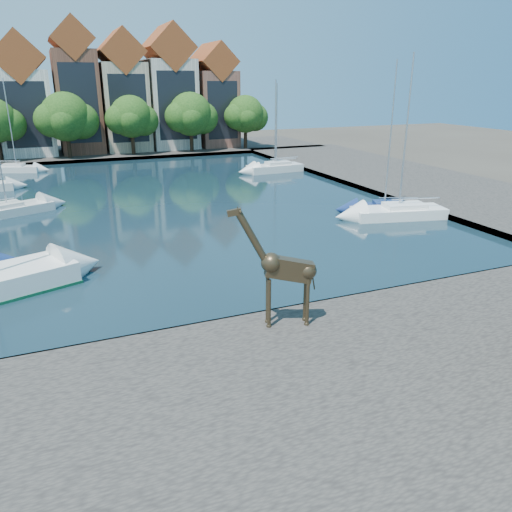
{
  "coord_description": "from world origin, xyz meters",
  "views": [
    {
      "loc": [
        -8.66,
        -17.76,
        9.81
      ],
      "look_at": [
        -1.09,
        0.5,
        2.82
      ],
      "focal_mm": 35.0,
      "sensor_mm": 36.0,
      "label": 1
    }
  ],
  "objects": [
    {
      "name": "sailboat_right_b",
      "position": [
        15.0,
        13.27,
        0.59
      ],
      "size": [
        5.61,
        3.78,
        11.13
      ],
      "color": "navy",
      "rests_on": "water_basin"
    },
    {
      "name": "sailboat_right_c",
      "position": [
        15.0,
        33.38,
        0.63
      ],
      "size": [
        5.24,
        2.05,
        9.42
      ],
      "color": "silver",
      "rests_on": "water_basin"
    },
    {
      "name": "far_tree_far_east",
      "position": [
        18.09,
        50.49,
        5.08
      ],
      "size": [
        6.76,
        5.2,
        7.36
      ],
      "color": "#332114",
      "rests_on": "far_quay"
    },
    {
      "name": "near_quay",
      "position": [
        0.0,
        -7.0,
        0.25
      ],
      "size": [
        50.0,
        14.0,
        0.5
      ],
      "primitive_type": "cube",
      "color": "#44413B",
      "rests_on": "ground"
    },
    {
      "name": "far_quay",
      "position": [
        0.0,
        56.0,
        0.25
      ],
      "size": [
        60.0,
        16.0,
        0.5
      ],
      "primitive_type": "cube",
      "color": "#44413B",
      "rests_on": "ground"
    },
    {
      "name": "water_basin",
      "position": [
        0.0,
        24.0,
        0.04
      ],
      "size": [
        38.0,
        50.0,
        0.08
      ],
      "primitive_type": "cube",
      "color": "black",
      "rests_on": "ground"
    },
    {
      "name": "townhouse_center",
      "position": [
        -4.0,
        55.99,
        8.36
      ],
      "size": [
        5.44,
        9.18,
        16.93
      ],
      "color": "brown",
      "rests_on": "far_quay"
    },
    {
      "name": "sailboat_right_a",
      "position": [
        15.0,
        11.53,
        0.67
      ],
      "size": [
        7.17,
        3.82,
        11.51
      ],
      "color": "white",
      "rests_on": "water_basin"
    },
    {
      "name": "far_tree_mid_west",
      "position": [
        -5.89,
        50.49,
        5.29
      ],
      "size": [
        7.8,
        6.0,
        8.0
      ],
      "color": "#332114",
      "rests_on": "far_quay"
    },
    {
      "name": "townhouse_west_inner",
      "position": [
        -10.5,
        55.99,
        7.35
      ],
      "size": [
        6.43,
        9.18,
        15.15
      ],
      "color": "white",
      "rests_on": "far_quay"
    },
    {
      "name": "right_quay",
      "position": [
        25.0,
        24.0,
        0.25
      ],
      "size": [
        14.0,
        52.0,
        0.5
      ],
      "primitive_type": "cube",
      "color": "#44413B",
      "rests_on": "ground"
    },
    {
      "name": "townhouse_east_mid",
      "position": [
        8.5,
        55.99,
        8.1
      ],
      "size": [
        6.43,
        9.18,
        16.65
      ],
      "color": "beige",
      "rests_on": "far_quay"
    },
    {
      "name": "ground",
      "position": [
        0.0,
        0.0,
        0.0
      ],
      "size": [
        160.0,
        160.0,
        0.0
      ],
      "primitive_type": "plane",
      "color": "#38332B",
      "rests_on": "ground"
    },
    {
      "name": "far_tree_mid_east",
      "position": [
        2.1,
        50.49,
        5.13
      ],
      "size": [
        7.02,
        5.4,
        7.52
      ],
      "color": "#332114",
      "rests_on": "far_quay"
    },
    {
      "name": "townhouse_east_inner",
      "position": [
        2.0,
        55.99,
        7.73
      ],
      "size": [
        5.94,
        9.18,
        15.79
      ],
      "color": "tan",
      "rests_on": "far_quay"
    },
    {
      "name": "sailboat_right_d",
      "position": [
        14.7,
        33.07,
        0.69
      ],
      "size": [
        6.29,
        2.47,
        9.78
      ],
      "color": "silver",
      "rests_on": "water_basin"
    },
    {
      "name": "sailboat_left_e",
      "position": [
        -12.0,
        44.0,
        0.61
      ],
      "size": [
        5.23,
        3.34,
        9.94
      ],
      "color": "silver",
      "rests_on": "water_basin"
    },
    {
      "name": "sailboat_left_c",
      "position": [
        -12.0,
        23.67,
        0.58
      ],
      "size": [
        6.81,
        4.66,
        9.57
      ],
      "color": "silver",
      "rests_on": "water_basin"
    },
    {
      "name": "giraffe_statue",
      "position": [
        -0.76,
        -1.43,
        2.88
      ],
      "size": [
        3.35,
        1.27,
        4.85
      ],
      "color": "#3B2F1D",
      "rests_on": "near_quay"
    },
    {
      "name": "townhouse_east_end",
      "position": [
        15.0,
        55.99,
        7.11
      ],
      "size": [
        5.44,
        9.18,
        14.43
      ],
      "color": "brown",
      "rests_on": "far_quay"
    },
    {
      "name": "far_tree_east",
      "position": [
        10.11,
        50.49,
        5.24
      ],
      "size": [
        7.54,
        5.8,
        7.84
      ],
      "color": "#332114",
      "rests_on": "far_quay"
    }
  ]
}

